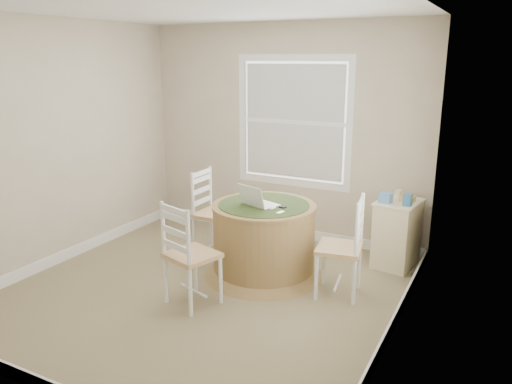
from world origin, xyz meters
The scene contains 14 objects.
room centered at (0.17, 0.16, 1.30)m, with size 3.64×3.64×2.64m.
round_table centered at (0.34, 0.62, 0.41)m, with size 1.24×1.24×0.76m.
chair_left centered at (-0.42, 0.89, 0.47)m, with size 0.42×0.40×0.95m, color white, non-canonical shape.
chair_near centered at (0.05, -0.25, 0.47)m, with size 0.42×0.40×0.95m, color white, non-canonical shape.
chair_right centered at (1.17, 0.52, 0.47)m, with size 0.42×0.40×0.95m, color white, non-canonical shape.
laptop centered at (0.31, 0.56, 0.79)m, with size 0.41×0.38×0.23m.
mouse centered at (0.48, 0.52, 0.77)m, with size 0.06×0.10×0.03m, color white.
phone centered at (0.60, 0.44, 0.76)m, with size 0.04×0.09×0.02m, color #B7BABF.
keys centered at (0.56, 0.59, 0.76)m, with size 0.06×0.05×0.03m, color black.
corner_chest centered at (1.50, 1.48, 0.36)m, with size 0.47×0.59×0.72m.
tissue_box centered at (1.39, 1.37, 0.77)m, with size 0.12×0.12×0.10m, color #5B8CD0.
box_yellow centered at (1.57, 1.51, 0.75)m, with size 0.15×0.10×0.06m, color gold.
box_blue centered at (1.61, 1.36, 0.78)m, with size 0.08×0.08×0.12m, color teal.
cup_cream centered at (1.47, 1.59, 0.77)m, with size 0.07×0.07×0.09m, color beige.
Camera 1 is at (2.49, -3.70, 2.19)m, focal length 35.00 mm.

